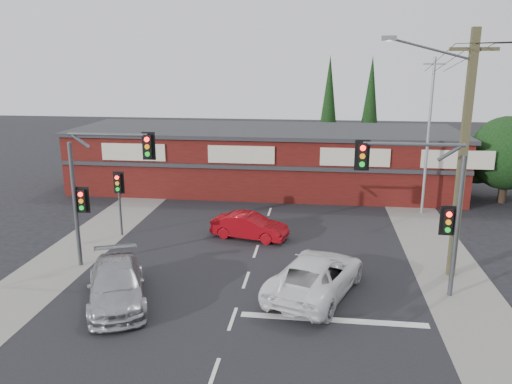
# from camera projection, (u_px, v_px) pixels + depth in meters

# --- Properties ---
(ground) EXTENTS (120.00, 120.00, 0.00)m
(ground) POSITION_uv_depth(u_px,v_px,m) (241.00, 295.00, 19.26)
(ground) COLOR black
(ground) RESTS_ON ground
(road_strip) EXTENTS (14.00, 70.00, 0.01)m
(road_strip) POSITION_uv_depth(u_px,v_px,m) (257.00, 248.00, 24.06)
(road_strip) COLOR black
(road_strip) RESTS_ON ground
(verge_left) EXTENTS (3.00, 70.00, 0.02)m
(verge_left) POSITION_uv_depth(u_px,v_px,m) (90.00, 240.00, 25.10)
(verge_left) COLOR gray
(verge_left) RESTS_ON ground
(verge_right) EXTENTS (3.00, 70.00, 0.02)m
(verge_right) POSITION_uv_depth(u_px,v_px,m) (439.00, 257.00, 23.02)
(verge_right) COLOR gray
(verge_right) RESTS_ON ground
(stop_line) EXTENTS (6.50, 0.35, 0.01)m
(stop_line) POSITION_uv_depth(u_px,v_px,m) (333.00, 320.00, 17.39)
(stop_line) COLOR silver
(stop_line) RESTS_ON ground
(white_suv) EXTENTS (4.28, 6.08, 1.54)m
(white_suv) POSITION_uv_depth(u_px,v_px,m) (316.00, 275.00, 19.22)
(white_suv) COLOR white
(white_suv) RESTS_ON ground
(silver_suv) EXTENTS (3.78, 5.38, 1.45)m
(silver_suv) POSITION_uv_depth(u_px,v_px,m) (117.00, 284.00, 18.55)
(silver_suv) COLOR #A5A7AA
(silver_suv) RESTS_ON ground
(red_sedan) EXTENTS (4.09, 2.21, 1.28)m
(red_sedan) POSITION_uv_depth(u_px,v_px,m) (250.00, 226.00, 25.32)
(red_sedan) COLOR maroon
(red_sedan) RESTS_ON ground
(lane_dashes) EXTENTS (0.12, 33.89, 0.01)m
(lane_dashes) POSITION_uv_depth(u_px,v_px,m) (233.00, 319.00, 17.48)
(lane_dashes) COLOR silver
(lane_dashes) RESTS_ON ground
(shop_building) EXTENTS (27.30, 8.40, 4.22)m
(shop_building) POSITION_uv_depth(u_px,v_px,m) (264.00, 158.00, 35.14)
(shop_building) COLOR #47100E
(shop_building) RESTS_ON ground
(tree_cluster) EXTENTS (5.90, 5.10, 5.50)m
(tree_cluster) POSITION_uv_depth(u_px,v_px,m) (508.00, 157.00, 31.54)
(tree_cluster) COLOR #2D2116
(tree_cluster) RESTS_ON ground
(conifer_near) EXTENTS (1.80, 1.80, 9.25)m
(conifer_near) POSITION_uv_depth(u_px,v_px,m) (329.00, 103.00, 40.46)
(conifer_near) COLOR #2D2116
(conifer_near) RESTS_ON ground
(conifer_far) EXTENTS (1.80, 1.80, 9.25)m
(conifer_far) POSITION_uv_depth(u_px,v_px,m) (370.00, 101.00, 41.95)
(conifer_far) COLOR #2D2116
(conifer_far) RESTS_ON ground
(traffic_mast_left) EXTENTS (3.77, 0.27, 5.97)m
(traffic_mast_left) POSITION_uv_depth(u_px,v_px,m) (97.00, 180.00, 20.97)
(traffic_mast_left) COLOR #47494C
(traffic_mast_left) RESTS_ON ground
(traffic_mast_right) EXTENTS (3.96, 0.27, 5.97)m
(traffic_mast_right) POSITION_uv_depth(u_px,v_px,m) (428.00, 196.00, 18.38)
(traffic_mast_right) COLOR #47494C
(traffic_mast_right) RESTS_ON ground
(pedestal_signal) EXTENTS (0.55, 0.27, 3.38)m
(pedestal_signal) POSITION_uv_depth(u_px,v_px,m) (119.00, 190.00, 25.29)
(pedestal_signal) COLOR #47494C
(pedestal_signal) RESTS_ON ground
(utility_pole) EXTENTS (4.38, 0.59, 10.00)m
(utility_pole) POSITION_uv_depth(u_px,v_px,m) (460.00, 149.00, 19.73)
(utility_pole) COLOR brown
(utility_pole) RESTS_ON ground
(steel_pole) EXTENTS (1.20, 0.16, 9.00)m
(steel_pole) POSITION_uv_depth(u_px,v_px,m) (428.00, 134.00, 28.48)
(steel_pole) COLOR gray
(steel_pole) RESTS_ON ground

